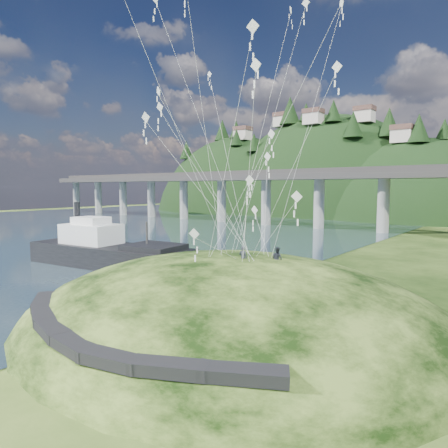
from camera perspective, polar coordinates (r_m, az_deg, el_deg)
The scene contains 10 objects.
ground at distance 36.06m, azimuth -11.19°, elevation -11.48°, with size 320.00×320.00×0.00m, color black.
water at distance 111.89m, azimuth -23.57°, elevation -0.43°, with size 240.00×240.00×0.00m, color #2F4857.
grass_hill at distance 32.69m, azimuth 1.20°, elevation -15.95°, with size 36.00×32.00×13.00m.
footpath at distance 24.16m, azimuth -17.57°, elevation -14.96°, with size 22.29×5.84×0.83m.
bridge at distance 106.41m, azimuth 8.59°, elevation 4.91°, with size 160.00×11.00×15.00m.
far_ridge at distance 161.50m, azimuth 12.41°, elevation -1.13°, with size 153.00×70.00×94.50m.
work_barge at distance 54.46m, azimuth -16.39°, elevation -3.64°, with size 24.45×9.68×8.33m.
wooden_dock at distance 42.18m, azimuth -11.53°, elevation -8.44°, with size 12.91×5.24×0.92m.
kite_flyers at distance 30.51m, azimuth 6.16°, elevation -3.23°, with size 2.87×2.48×1.95m.
kite_swarm at distance 32.24m, azimuth 2.24°, elevation 19.53°, with size 20.13×16.96×21.45m.
Camera 1 is at (26.37, -22.30, 10.36)m, focal length 32.00 mm.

